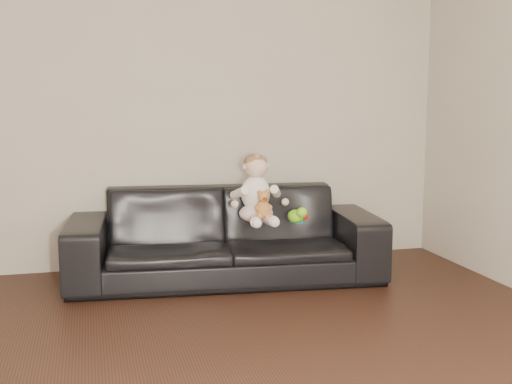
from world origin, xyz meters
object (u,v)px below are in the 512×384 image
object	(u,v)px
toy_green	(296,216)
toy_blue_disc	(297,221)
sofa	(225,235)
toy_rattle	(304,216)
teddy_bear	(263,204)
baby	(256,193)

from	to	relation	value
toy_green	toy_blue_disc	size ratio (longest dim) A/B	1.45
sofa	toy_green	xyz separation A→B (m)	(0.47, -0.21, 0.15)
toy_blue_disc	toy_rattle	bearing A→B (deg)	40.14
toy_green	toy_blue_disc	distance (m)	0.05
toy_blue_disc	sofa	bearing A→B (deg)	159.28
sofa	toy_blue_disc	distance (m)	0.54
toy_blue_disc	teddy_bear	bearing A→B (deg)	-163.07
toy_rattle	toy_blue_disc	world-z (taller)	toy_rattle
sofa	baby	bearing A→B (deg)	-25.08
sofa	toy_blue_disc	size ratio (longest dim) A/B	23.17
teddy_bear	toy_rattle	size ratio (longest dim) A/B	2.72
toy_rattle	sofa	bearing A→B (deg)	167.21
baby	toy_blue_disc	world-z (taller)	baby
baby	teddy_bear	world-z (taller)	baby
baby	toy_rattle	distance (m)	0.40
toy_green	toy_blue_disc	world-z (taller)	toy_green
sofa	baby	xyz separation A→B (m)	(0.21, -0.12, 0.32)
baby	toy_blue_disc	bearing A→B (deg)	-10.17
teddy_bear	baby	bearing A→B (deg)	107.18
sofa	toy_blue_disc	world-z (taller)	sofa
toy_rattle	toy_blue_disc	distance (m)	0.10
baby	toy_green	size ratio (longest dim) A/B	3.52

